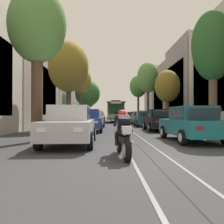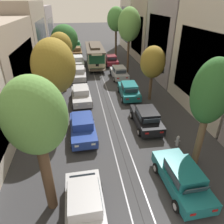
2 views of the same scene
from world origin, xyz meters
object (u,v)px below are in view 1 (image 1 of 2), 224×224
Objects in this scene: parked_car_teal_near_right at (191,124)px; street_tree_kerb_left_second at (69,67)px; parked_car_silver_mid_left at (94,119)px; parked_car_blue_second_left at (88,120)px; street_tree_kerb_right_near at (213,48)px; street_tree_kerb_left_far at (89,100)px; street_tree_kerb_right_mid at (148,78)px; parked_car_silver_near_left at (70,125)px; parked_car_green_far_left at (100,116)px; cable_car_trolley at (115,111)px; parked_car_maroon_fifth_right at (132,117)px; parked_car_white_fifth_left at (99,117)px; parked_car_brown_sixth_left at (99,116)px; street_tree_kerb_left_near at (37,28)px; parked_car_teal_mid_right at (145,118)px; street_tree_kerb_left_fourth at (88,94)px; street_tree_kerb_left_mid at (80,81)px; fire_hydrant at (193,127)px; parked_car_black_second_right at (159,120)px; street_tree_kerb_right_fourth at (138,87)px; parked_car_silver_fourth_left at (97,117)px; motorcycle_with_rider at (123,134)px; pedestrian_on_left_pavement at (70,116)px; parked_car_silver_fourth_right at (138,118)px; street_tree_kerb_right_second at (167,87)px.

street_tree_kerb_left_second reaches higher than parked_car_teal_near_right.
street_tree_kerb_left_second reaches higher than parked_car_silver_mid_left.
street_tree_kerb_right_near is (7.02, -4.11, 4.01)m from parked_car_blue_second_left.
street_tree_kerb_right_mid is at bearing -49.00° from street_tree_kerb_left_far.
parked_car_silver_near_left is at bearing -91.09° from parked_car_blue_second_left.
parked_car_silver_mid_left is 0.65× the size of street_tree_kerb_right_near.
cable_car_trolley is at bearing -77.90° from parked_car_green_far_left.
street_tree_kerb_right_near is (1.85, -23.27, 4.01)m from parked_car_maroon_fifth_right.
parked_car_white_fifth_left is 7.10m from parked_car_brown_sixth_left.
street_tree_kerb_left_near is 1.02× the size of street_tree_kerb_right_near.
parked_car_silver_near_left is at bearing -90.16° from parked_car_white_fifth_left.
parked_car_teal_mid_right is 11.53m from street_tree_kerb_right_near.
street_tree_kerb_left_second is 16.27m from street_tree_kerb_left_fourth.
parked_car_brown_sixth_left is 0.64× the size of street_tree_kerb_right_near.
street_tree_kerb_left_near reaches higher than parked_car_blue_second_left.
street_tree_kerb_left_second reaches higher than cable_car_trolley.
parked_car_brown_sixth_left is at bearing 90.43° from parked_car_blue_second_left.
cable_car_trolley is (4.28, 10.06, -3.32)m from street_tree_kerb_left_mid.
parked_car_brown_sixth_left reaches higher than fire_hydrant.
parked_car_silver_mid_left is 1.00× the size of parked_car_black_second_right.
fire_hydrant is (-0.30, -27.20, -5.84)m from street_tree_kerb_right_fourth.
parked_car_green_far_left is 0.52× the size of street_tree_kerb_right_fourth.
street_tree_kerb_right_near is 19.49m from street_tree_kerb_right_mid.
street_tree_kerb_left_far is at bearing 125.77° from cable_car_trolley.
street_tree_kerb_right_fourth is (6.99, 11.77, 5.46)m from parked_car_silver_fourth_left.
street_tree_kerb_right_fourth is (8.72, 30.84, 1.18)m from street_tree_kerb_left_near.
parked_car_silver_near_left is 6.91m from parked_car_blue_second_left.
pedestrian_on_left_pavement reaches higher than motorcycle_with_rider.
parked_car_silver_near_left is 8.20m from fire_hydrant.
street_tree_kerb_right_mid is at bearing 34.90° from street_tree_kerb_left_mid.
parked_car_silver_fourth_right is 15.41m from street_tree_kerb_left_far.
street_tree_kerb_right_near is 8.13× the size of fire_hydrant.
cable_car_trolley is (4.29, 1.15, -2.67)m from street_tree_kerb_left_fourth.
parked_car_brown_sixth_left is at bearing 86.39° from street_tree_kerb_left_second.
cable_car_trolley is (2.77, -7.08, 0.86)m from parked_car_brown_sixth_left.
street_tree_kerb_right_mid reaches higher than pedestrian_on_left_pavement.
parked_car_teal_mid_right and parked_car_maroon_fifth_right have the same top height.
parked_car_silver_near_left is 0.80× the size of street_tree_kerb_right_second.
parked_car_teal_near_right and parked_car_black_second_right have the same top height.
street_tree_kerb_left_near is (-6.94, -0.02, 4.28)m from parked_car_teal_near_right.
fire_hydrant is at bearing -72.75° from parked_car_white_fifth_left.
street_tree_kerb_right_fourth reaches higher than pedestrian_on_left_pavement.
parked_car_silver_near_left is 0.68× the size of street_tree_kerb_left_mid.
street_tree_kerb_right_fourth is (-0.23, 19.24, 2.34)m from street_tree_kerb_right_second.
parked_car_teal_mid_right is at bearing 156.66° from street_tree_kerb_right_second.
parked_car_black_second_right is 12.11m from parked_car_silver_fourth_right.
parked_car_teal_mid_right is at bearing -74.95° from parked_car_brown_sixth_left.
street_tree_kerb_right_fourth is (-0.08, 29.00, 1.46)m from street_tree_kerb_right_near.
street_tree_kerb_right_near is at bearing -79.24° from cable_car_trolley.
parked_car_maroon_fifth_right is 0.63× the size of street_tree_kerb_left_near.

